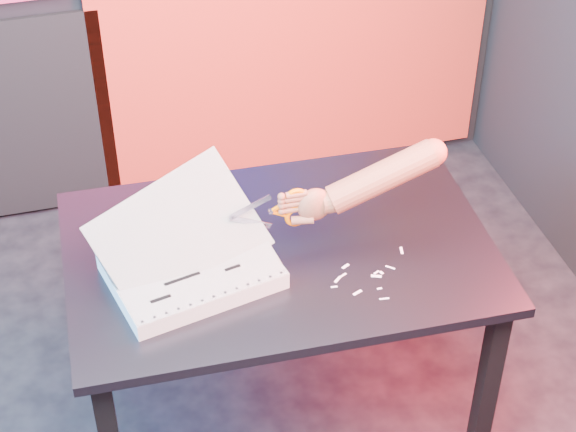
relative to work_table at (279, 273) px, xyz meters
name	(u,v)px	position (x,y,z in m)	size (l,w,h in m)	color
room	(192,97)	(-0.23, -0.14, 0.69)	(3.01, 3.01, 2.71)	black
work_table	(279,273)	(0.00, 0.00, 0.00)	(1.19, 0.81, 0.75)	black
printout_stack	(191,269)	(-0.25, -0.06, 0.12)	(0.50, 0.39, 0.31)	beige
scissors	(291,208)	(0.03, -0.02, 0.24)	(0.21, 0.01, 0.12)	#9196AC
hand_forearm	(371,181)	(0.24, -0.03, 0.29)	(0.45, 0.09, 0.20)	#9B5134
paper_clippings	(367,276)	(0.19, -0.18, 0.09)	(0.24, 0.19, 0.00)	silver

